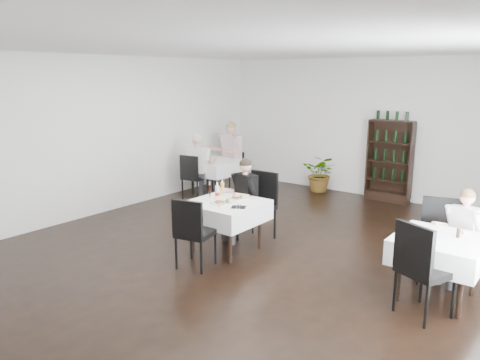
# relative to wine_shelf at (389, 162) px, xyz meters

# --- Properties ---
(room_shell) EXTENTS (9.00, 9.00, 9.00)m
(room_shell) POSITION_rel_wine_shelf_xyz_m (-0.60, -4.31, 0.65)
(room_shell) COLOR black
(room_shell) RESTS_ON ground
(wine_shelf) EXTENTS (0.90, 0.28, 1.75)m
(wine_shelf) POSITION_rel_wine_shelf_xyz_m (0.00, 0.00, 0.00)
(wine_shelf) COLOR black
(wine_shelf) RESTS_ON ground
(main_table) EXTENTS (1.03, 1.03, 0.77)m
(main_table) POSITION_rel_wine_shelf_xyz_m (-0.90, -4.31, -0.23)
(main_table) COLOR black
(main_table) RESTS_ON ground
(left_table) EXTENTS (0.98, 0.98, 0.77)m
(left_table) POSITION_rel_wine_shelf_xyz_m (-3.30, -1.81, -0.23)
(left_table) COLOR black
(left_table) RESTS_ON ground
(right_table) EXTENTS (0.98, 0.98, 0.77)m
(right_table) POSITION_rel_wine_shelf_xyz_m (2.10, -4.01, -0.23)
(right_table) COLOR black
(right_table) RESTS_ON ground
(potted_tree) EXTENTS (0.88, 0.80, 0.85)m
(potted_tree) POSITION_rel_wine_shelf_xyz_m (-1.52, -0.13, -0.42)
(potted_tree) COLOR #20561D
(potted_tree) RESTS_ON ground
(main_chair_far) EXTENTS (0.51, 0.52, 1.10)m
(main_chair_far) POSITION_rel_wine_shelf_xyz_m (-0.81, -3.57, -0.22)
(main_chair_far) COLOR black
(main_chair_far) RESTS_ON ground
(main_chair_near) EXTENTS (0.55, 0.55, 1.01)m
(main_chair_near) POSITION_rel_wine_shelf_xyz_m (-0.82, -5.15, -0.27)
(main_chair_near) COLOR black
(main_chair_near) RESTS_ON ground
(left_chair_far) EXTENTS (0.48, 0.48, 0.88)m
(left_chair_far) POSITION_rel_wine_shelf_xyz_m (-3.23, -1.17, -0.35)
(left_chair_far) COLOR black
(left_chair_far) RESTS_ON ground
(left_chair_near) EXTENTS (0.51, 0.51, 0.98)m
(left_chair_near) POSITION_rel_wine_shelf_xyz_m (-3.37, -2.44, -0.29)
(left_chair_near) COLOR black
(left_chair_near) RESTS_ON ground
(right_chair_far) EXTENTS (0.59, 0.60, 1.07)m
(right_chair_far) POSITION_rel_wine_shelf_xyz_m (1.95, -3.41, -0.24)
(right_chair_far) COLOR black
(right_chair_far) RESTS_ON ground
(right_chair_near) EXTENTS (0.66, 0.66, 1.09)m
(right_chair_near) POSITION_rel_wine_shelf_xyz_m (2.07, -4.60, -0.22)
(right_chair_near) COLOR black
(right_chair_near) RESTS_ON ground
(diner_main) EXTENTS (0.57, 0.61, 1.35)m
(diner_main) POSITION_rel_wine_shelf_xyz_m (-0.99, -3.80, -0.07)
(diner_main) COLOR #3C3D43
(diner_main) RESTS_ON ground
(diner_left_far) EXTENTS (0.64, 0.66, 1.59)m
(diner_left_far) POSITION_rel_wine_shelf_xyz_m (-3.30, -1.29, 0.07)
(diner_left_far) COLOR #3C3D43
(diner_left_far) RESTS_ON ground
(diner_left_near) EXTENTS (0.59, 0.63, 1.42)m
(diner_left_near) POSITION_rel_wine_shelf_xyz_m (-3.28, -2.32, -0.02)
(diner_left_near) COLOR #3C3D43
(diner_left_near) RESTS_ON ground
(diner_right_far) EXTENTS (0.55, 0.58, 1.25)m
(diner_right_far) POSITION_rel_wine_shelf_xyz_m (2.19, -3.39, -0.12)
(diner_right_far) COLOR #3C3D43
(diner_right_far) RESTS_ON ground
(plate_far) EXTENTS (0.26, 0.26, 0.07)m
(plate_far) POSITION_rel_wine_shelf_xyz_m (-0.84, -4.11, -0.06)
(plate_far) COLOR white
(plate_far) RESTS_ON main_table
(plate_near) EXTENTS (0.32, 0.32, 0.08)m
(plate_near) POSITION_rel_wine_shelf_xyz_m (-0.85, -4.46, -0.06)
(plate_near) COLOR white
(plate_near) RESTS_ON main_table
(pilsner_dark) EXTENTS (0.06, 0.06, 0.27)m
(pilsner_dark) POSITION_rel_wine_shelf_xyz_m (-1.20, -4.35, 0.04)
(pilsner_dark) COLOR black
(pilsner_dark) RESTS_ON main_table
(pilsner_lager) EXTENTS (0.07, 0.07, 0.31)m
(pilsner_lager) POSITION_rel_wine_shelf_xyz_m (-1.08, -4.19, 0.05)
(pilsner_lager) COLOR gold
(pilsner_lager) RESTS_ON main_table
(coke_bottle) EXTENTS (0.07, 0.07, 0.28)m
(coke_bottle) POSITION_rel_wine_shelf_xyz_m (-1.06, -4.33, 0.04)
(coke_bottle) COLOR silver
(coke_bottle) RESTS_ON main_table
(napkin_cutlery) EXTENTS (0.26, 0.24, 0.02)m
(napkin_cutlery) POSITION_rel_wine_shelf_xyz_m (-0.55, -4.46, -0.07)
(napkin_cutlery) COLOR black
(napkin_cutlery) RESTS_ON main_table
(pepper_mill) EXTENTS (0.05, 0.05, 0.11)m
(pepper_mill) POSITION_rel_wine_shelf_xyz_m (2.26, -3.89, -0.02)
(pepper_mill) COLOR black
(pepper_mill) RESTS_ON right_table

